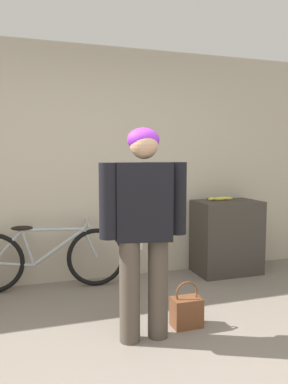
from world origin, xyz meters
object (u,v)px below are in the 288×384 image
banana (219,199)px  handbag (187,311)px  bicycle (46,258)px  person (144,220)px

banana → handbag: bearing=-128.3°
bicycle → handbag: 1.63m
person → banana: size_ratio=4.70×
person → bicycle: (-0.65, 1.32, -0.59)m
handbag → person: bearing=-167.6°
banana → handbag: banana is taller
banana → handbag: (-0.98, -1.24, -0.76)m
bicycle → handbag: bearing=-44.6°
bicycle → banana: (2.03, 0.00, 0.55)m
banana → bicycle: bearing=-180.0°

